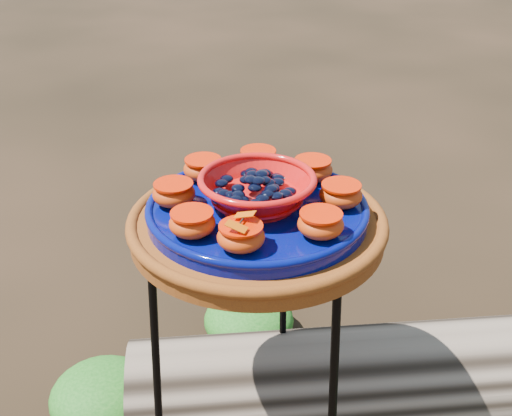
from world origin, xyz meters
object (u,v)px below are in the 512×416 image
(plant_stand, at_px, (257,378))
(terracotta_saucer, at_px, (257,227))
(cobalt_plate, at_px, (257,211))
(driftwood_log, at_px, (480,382))
(red_bowl, at_px, (257,191))

(plant_stand, xyz_separation_m, terracotta_saucer, (0.00, 0.00, 0.37))
(cobalt_plate, xyz_separation_m, driftwood_log, (0.48, 0.34, -0.59))
(terracotta_saucer, xyz_separation_m, red_bowl, (0.00, 0.00, 0.07))
(plant_stand, xyz_separation_m, cobalt_plate, (0.00, 0.00, 0.40))
(terracotta_saucer, xyz_separation_m, cobalt_plate, (0.00, 0.00, 0.03))
(cobalt_plate, distance_m, driftwood_log, 0.83)
(terracotta_saucer, distance_m, driftwood_log, 0.81)
(cobalt_plate, bearing_deg, driftwood_log, 35.77)
(plant_stand, distance_m, red_bowl, 0.44)
(driftwood_log, bearing_deg, terracotta_saucer, -144.23)
(plant_stand, distance_m, cobalt_plate, 0.40)
(terracotta_saucer, height_order, red_bowl, red_bowl)
(red_bowl, bearing_deg, driftwood_log, 35.77)
(driftwood_log, bearing_deg, plant_stand, -144.23)
(cobalt_plate, height_order, red_bowl, red_bowl)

